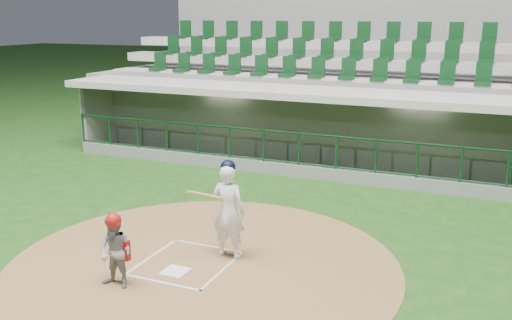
{
  "coord_description": "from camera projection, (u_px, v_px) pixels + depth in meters",
  "views": [
    {
      "loc": [
        5.0,
        -8.68,
        4.48
      ],
      "look_at": [
        0.14,
        2.6,
        1.3
      ],
      "focal_mm": 40.0,
      "sensor_mm": 36.0,
      "label": 1
    }
  ],
  "objects": [
    {
      "name": "dirt_circle",
      "position": [
        204.0,
        264.0,
        10.46
      ],
      "size": [
        7.2,
        7.2,
        0.01
      ],
      "primitive_type": "cylinder",
      "color": "brown",
      "rests_on": "ground"
    },
    {
      "name": "ground",
      "position": [
        195.0,
        257.0,
        10.75
      ],
      "size": [
        120.0,
        120.0,
        0.0
      ],
      "primitive_type": "plane",
      "color": "#1A4212",
      "rests_on": "ground"
    },
    {
      "name": "catcher",
      "position": [
        116.0,
        251.0,
        9.44
      ],
      "size": [
        0.61,
        0.49,
        1.31
      ],
      "color": "gray",
      "rests_on": "dirt_circle"
    },
    {
      "name": "seating_deck",
      "position": [
        345.0,
        102.0,
        20.09
      ],
      "size": [
        17.0,
        6.72,
        5.15
      ],
      "color": "gray",
      "rests_on": "ground"
    },
    {
      "name": "batter",
      "position": [
        228.0,
        209.0,
        10.54
      ],
      "size": [
        0.88,
        0.87,
        1.89
      ],
      "color": "white",
      "rests_on": "dirt_circle"
    },
    {
      "name": "dugout_structure",
      "position": [
        326.0,
        132.0,
        17.4
      ],
      "size": [
        16.4,
        3.7,
        3.0
      ],
      "color": "gray",
      "rests_on": "ground"
    },
    {
      "name": "home_plate",
      "position": [
        175.0,
        271.0,
        10.13
      ],
      "size": [
        0.43,
        0.43,
        0.02
      ],
      "primitive_type": "cube",
      "color": "white",
      "rests_on": "dirt_circle"
    },
    {
      "name": "batter_box_chalk",
      "position": [
        187.0,
        263.0,
        10.48
      ],
      "size": [
        1.55,
        1.8,
        0.01
      ],
      "color": "white",
      "rests_on": "ground"
    }
  ]
}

